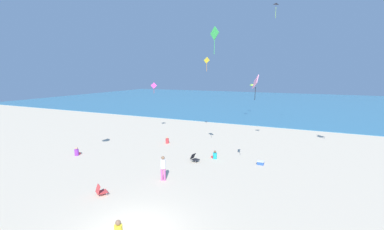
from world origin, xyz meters
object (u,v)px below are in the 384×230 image
kite_green (215,34)px  person_3 (77,152)px  person_4 (167,141)px  kite_lime (252,85)px  kite_yellow (207,61)px  kite_black (276,4)px  kite_magenta (154,86)px  person_0 (163,166)px  beach_chair_mid_beach (100,190)px  kite_pink (256,82)px  beach_chair_near_camera (194,158)px  person_1 (215,156)px  cooler_box (261,163)px

kite_green → person_3: bearing=-168.8°
person_4 → kite_green: 11.87m
kite_lime → kite_yellow: 13.04m
kite_green → kite_black: size_ratio=1.10×
kite_green → kite_magenta: size_ratio=1.51×
person_0 → beach_chair_mid_beach: bearing=-48.1°
beach_chair_mid_beach → kite_lime: (2.37, 27.69, 4.83)m
person_4 → kite_pink: size_ratio=0.44×
person_0 → kite_pink: size_ratio=1.08×
beach_chair_near_camera → person_1: person_1 is taller
cooler_box → kite_yellow: size_ratio=0.33×
kite_pink → kite_lime: bearing=102.4°
beach_chair_near_camera → kite_green: (1.69, -0.45, 9.08)m
cooler_box → person_1: size_ratio=0.72×
kite_yellow → beach_chair_mid_beach: bearing=-91.2°
person_3 → kite_green: size_ratio=0.39×
beach_chair_mid_beach → kite_pink: size_ratio=0.52×
kite_magenta → person_0: bearing=-55.0°
kite_black → kite_lime: bearing=121.8°
person_0 → kite_lime: bearing=164.3°
kite_pink → kite_magenta: bearing=144.5°
cooler_box → kite_lime: 20.10m
beach_chair_mid_beach → person_1: (3.61, 8.70, -0.04)m
person_0 → kite_yellow: kite_yellow is taller
cooler_box → kite_black: size_ratio=0.29×
person_1 → kite_lime: kite_lime is taller
beach_chair_mid_beach → person_0: (2.11, 3.25, 0.64)m
person_3 → kite_lime: 25.32m
cooler_box → kite_black: kite_black is taller
beach_chair_near_camera → person_3: size_ratio=1.02×
beach_chair_near_camera → person_4: person_4 is taller
person_3 → kite_lime: kite_lime is taller
beach_chair_mid_beach → person_0: size_ratio=0.48×
person_3 → kite_green: bearing=-100.1°
person_4 → kite_lime: kite_lime is taller
person_0 → kite_green: 9.41m
beach_chair_mid_beach → person_0: 3.93m
kite_magenta → kite_pink: 16.08m
person_1 → person_4: (-5.78, 2.44, -0.00)m
cooler_box → kite_pink: size_ratio=0.32×
person_4 → kite_magenta: size_ratio=0.54×
kite_black → kite_magenta: size_ratio=1.37×
kite_green → kite_black: bearing=83.0°
beach_chair_mid_beach → cooler_box: (7.21, 8.82, -0.14)m
person_4 → kite_green: bearing=-156.9°
person_4 → beach_chair_near_camera: bearing=-162.4°
kite_magenta → person_1: bearing=-31.7°
beach_chair_mid_beach → kite_lime: size_ratio=0.81×
beach_chair_near_camera → kite_green: 9.25m
beach_chair_mid_beach → person_4: person_4 is taller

